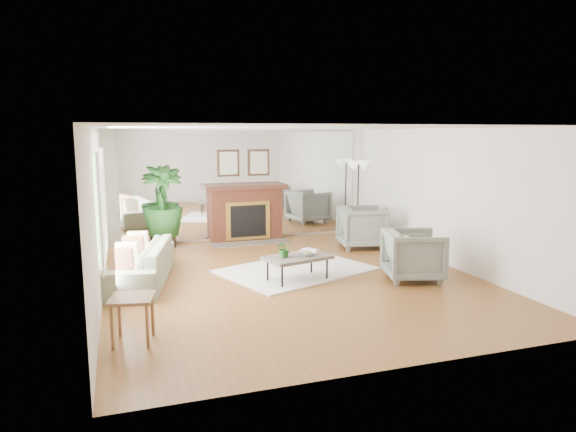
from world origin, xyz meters
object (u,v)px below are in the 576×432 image
object	(u,v)px
sofa	(139,264)
potted_ficus	(163,204)
armchair_back	(362,227)
side_table	(132,304)
floor_lamp	(358,172)
coffee_table	(298,258)
armchair_front	(414,255)
fireplace	(246,212)

from	to	relation	value
sofa	potted_ficus	bearing A→B (deg)	179.21
armchair_back	sofa	bearing A→B (deg)	117.68
sofa	side_table	bearing A→B (deg)	8.97
side_table	floor_lamp	bearing A→B (deg)	43.46
side_table	potted_ficus	xyz separation A→B (m)	(0.78, 5.03, 0.46)
coffee_table	side_table	distance (m)	3.18
armchair_back	floor_lamp	world-z (taller)	floor_lamp
armchair_front	potted_ficus	xyz separation A→B (m)	(-3.73, 3.78, 0.51)
coffee_table	potted_ficus	bearing A→B (deg)	119.79
fireplace	armchair_front	bearing A→B (deg)	-64.30
coffee_table	sofa	xyz separation A→B (m)	(-2.48, 0.71, -0.06)
sofa	coffee_table	bearing A→B (deg)	86.82
side_table	armchair_front	bearing A→B (deg)	15.57
armchair_front	side_table	xyz separation A→B (m)	(-4.51, -1.26, 0.05)
sofa	potted_ficus	world-z (taller)	potted_ficus
fireplace	sofa	bearing A→B (deg)	-132.02
floor_lamp	side_table	bearing A→B (deg)	-136.54
coffee_table	fireplace	bearing A→B (deg)	90.57
coffee_table	side_table	xyz separation A→B (m)	(-2.65, -1.77, 0.08)
coffee_table	armchair_back	xyz separation A→B (m)	(2.15, 1.97, 0.05)
fireplace	side_table	distance (m)	5.82
potted_ficus	floor_lamp	world-z (taller)	floor_lamp
sofa	armchair_front	distance (m)	4.51
sofa	armchair_front	world-z (taller)	armchair_front
sofa	floor_lamp	bearing A→B (deg)	129.13
fireplace	potted_ficus	xyz separation A→B (m)	(-1.84, -0.16, 0.27)
coffee_table	sofa	distance (m)	2.58
side_table	floor_lamp	xyz separation A→B (m)	(5.31, 5.03, 1.04)
sofa	armchair_front	size ratio (longest dim) A/B	2.43
armchair_back	fireplace	bearing A→B (deg)	68.80
coffee_table	potted_ficus	size ratio (longest dim) A/B	0.68
sofa	potted_ficus	xyz separation A→B (m)	(0.61, 2.56, 0.60)
fireplace	sofa	distance (m)	3.68
fireplace	armchair_back	distance (m)	2.63
fireplace	coffee_table	size ratio (longest dim) A/B	1.74
sofa	floor_lamp	distance (m)	5.87
fireplace	side_table	size ratio (longest dim) A/B	3.56
armchair_back	armchair_front	distance (m)	2.50
armchair_back	armchair_front	size ratio (longest dim) A/B	1.05
coffee_table	armchair_front	size ratio (longest dim) A/B	1.29
coffee_table	armchair_back	world-z (taller)	armchair_back
armchair_front	sofa	bearing A→B (deg)	89.87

